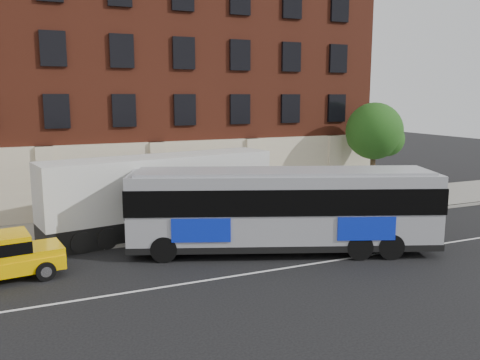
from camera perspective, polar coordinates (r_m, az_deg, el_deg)
name	(u,v)px	position (r m, az deg, el deg)	size (l,w,h in m)	color
ground	(240,281)	(18.84, -0.05, -11.40)	(120.00, 120.00, 0.00)	black
sidewalk	(172,223)	(26.93, -7.79, -4.86)	(60.00, 6.00, 0.15)	gray
kerb	(189,237)	(24.15, -5.81, -6.51)	(60.00, 0.25, 0.15)	gray
lane_line	(234,276)	(19.27, -0.66, -10.90)	(60.00, 0.12, 0.01)	silver
building	(135,83)	(33.79, -11.87, 10.79)	(30.00, 12.10, 15.00)	maroon
street_tree	(375,133)	(32.94, 15.14, 5.17)	(3.60, 3.60, 6.20)	#3C2D1E
city_bus	(283,207)	(21.73, 4.96, -3.08)	(13.34, 7.46, 3.62)	#96989F
shipping_container	(161,195)	(24.98, -8.97, -1.71)	(11.81, 4.33, 3.86)	black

